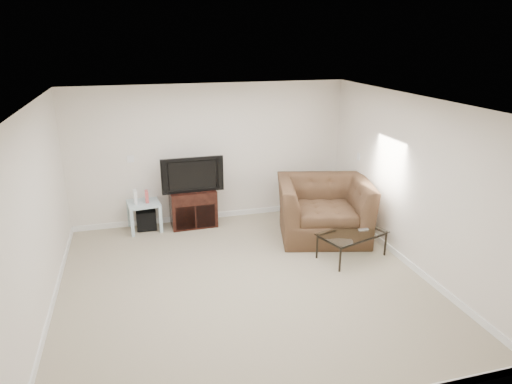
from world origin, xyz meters
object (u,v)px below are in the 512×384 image
object	(u,v)px
tv_stand	(193,207)
side_table	(144,216)
subwoofer	(146,219)
recliner	(324,199)
coffee_table	(352,245)
television	(192,173)

from	to	relation	value
tv_stand	side_table	bearing A→B (deg)	178.55
side_table	subwoofer	world-z (taller)	side_table
tv_stand	recliner	size ratio (longest dim) A/B	0.53
side_table	coffee_table	world-z (taller)	side_table
television	subwoofer	distance (m)	1.16
tv_stand	recliner	world-z (taller)	recliner
television	side_table	size ratio (longest dim) A/B	1.88
subwoofer	recliner	size ratio (longest dim) A/B	0.22
coffee_table	side_table	bearing A→B (deg)	147.51
side_table	subwoofer	size ratio (longest dim) A/B	1.59
television	tv_stand	bearing A→B (deg)	90.48
side_table	coffee_table	xyz separation A→B (m)	(3.05, -1.94, -0.06)
tv_stand	side_table	world-z (taller)	tv_stand
television	side_table	xyz separation A→B (m)	(-0.86, 0.03, -0.73)
side_table	coffee_table	size ratio (longest dim) A/B	0.52
subwoofer	coffee_table	bearing A→B (deg)	-33.07
tv_stand	coffee_table	size ratio (longest dim) A/B	0.78
recliner	coffee_table	distance (m)	0.98
recliner	coffee_table	bearing A→B (deg)	-68.85
television	coffee_table	xyz separation A→B (m)	(2.19, -1.91, -0.78)
recliner	subwoofer	bearing A→B (deg)	173.33
side_table	recliner	distance (m)	3.16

